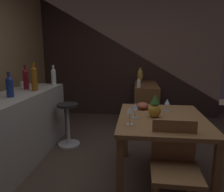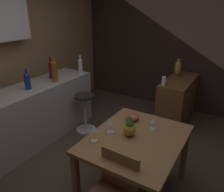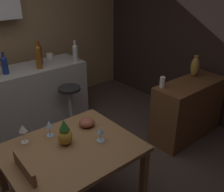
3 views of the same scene
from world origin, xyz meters
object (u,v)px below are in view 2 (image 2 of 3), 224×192
(wine_glass_right, at_px, (154,120))
(vase_brass, at_px, (178,68))
(dining_table, at_px, (136,145))
(wine_glass_left, at_px, (110,123))
(bar_stool, at_px, (85,112))
(cup_white, at_px, (55,71))
(wine_bottle_amber, at_px, (54,70))
(wine_glass_center, at_px, (94,129))
(sideboard_cabinet, at_px, (177,101))
(pineapple_centerpiece, at_px, (129,127))
(wine_bottle_cobalt, at_px, (27,80))
(wine_bottle_clear, at_px, (80,65))
(pillar_candle_tall, at_px, (164,81))
(fruit_bowl, at_px, (132,117))
(wine_bottle_ruby, at_px, (51,69))

(wine_glass_right, bearing_deg, vase_brass, 8.94)
(dining_table, distance_m, wine_glass_left, 0.36)
(bar_stool, height_order, cup_white, cup_white)
(bar_stool, distance_m, wine_bottle_amber, 0.86)
(wine_glass_left, distance_m, wine_glass_center, 0.24)
(sideboard_cabinet, xyz_separation_m, wine_glass_right, (-1.67, -0.18, 0.43))
(pineapple_centerpiece, distance_m, wine_bottle_cobalt, 1.71)
(wine_bottle_amber, distance_m, wine_bottle_cobalt, 0.46)
(sideboard_cabinet, relative_size, wine_bottle_clear, 3.40)
(wine_glass_left, xyz_separation_m, wine_bottle_cobalt, (0.14, 1.49, 0.18))
(pineapple_centerpiece, distance_m, cup_white, 2.16)
(pillar_candle_tall, bearing_deg, cup_white, 108.95)
(wine_glass_right, height_order, pillar_candle_tall, pillar_candle_tall)
(wine_glass_right, height_order, vase_brass, vase_brass)
(bar_stool, xyz_separation_m, fruit_bowl, (-0.46, -1.11, 0.43))
(fruit_bowl, height_order, wine_bottle_amber, wine_bottle_amber)
(bar_stool, xyz_separation_m, vase_brass, (1.38, -1.10, 0.61))
(wine_bottle_cobalt, bearing_deg, bar_stool, -34.53)
(dining_table, height_order, wine_bottle_ruby, wine_bottle_ruby)
(dining_table, distance_m, sideboard_cabinet, 1.95)
(sideboard_cabinet, bearing_deg, bar_stool, 133.60)
(wine_glass_left, xyz_separation_m, wine_bottle_clear, (1.16, 1.35, 0.19))
(wine_bottle_ruby, distance_m, vase_brass, 2.25)
(wine_bottle_cobalt, bearing_deg, sideboard_cabinet, -42.49)
(sideboard_cabinet, relative_size, pillar_candle_tall, 6.71)
(wine_glass_left, relative_size, wine_bottle_clear, 0.49)
(wine_bottle_cobalt, bearing_deg, wine_glass_right, -84.75)
(fruit_bowl, height_order, vase_brass, vase_brass)
(wine_glass_left, relative_size, pillar_candle_tall, 0.98)
(pillar_candle_tall, bearing_deg, wine_bottle_clear, 105.58)
(wine_glass_right, bearing_deg, wine_bottle_cobalt, 95.25)
(bar_stool, height_order, wine_glass_right, wine_glass_right)
(wine_glass_left, height_order, vase_brass, vase_brass)
(bar_stool, relative_size, wine_bottle_cobalt, 2.21)
(bar_stool, xyz_separation_m, pillar_candle_tall, (0.73, -1.07, 0.53))
(bar_stool, relative_size, pillar_candle_tall, 4.06)
(pillar_candle_tall, bearing_deg, wine_bottle_amber, 123.60)
(wine_glass_center, xyz_separation_m, fruit_bowl, (0.59, -0.14, -0.10))
(wine_glass_left, bearing_deg, pillar_candle_tall, -1.83)
(wine_glass_center, relative_size, wine_bottle_amber, 0.46)
(sideboard_cabinet, distance_m, wine_bottle_amber, 2.22)
(wine_bottle_ruby, bearing_deg, wine_glass_center, -120.96)
(wine_bottle_ruby, bearing_deg, pillar_candle_tall, -61.92)
(wine_glass_left, height_order, wine_glass_center, wine_glass_center)
(wine_bottle_amber, bearing_deg, wine_bottle_ruby, 61.47)
(bar_stool, relative_size, wine_bottle_clear, 2.06)
(bar_stool, xyz_separation_m, wine_bottle_cobalt, (-0.68, 0.47, 0.68))
(wine_bottle_clear, xyz_separation_m, pillar_candle_tall, (0.39, -1.40, -0.16))
(wine_bottle_ruby, xyz_separation_m, vase_brass, (1.52, -1.65, -0.10))
(bar_stool, relative_size, wine_glass_left, 4.16)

